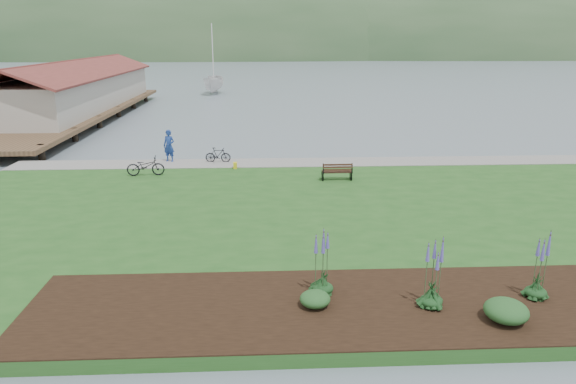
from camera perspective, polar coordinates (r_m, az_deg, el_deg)
The scene contains 17 objects.
ground at distance 23.70m, azimuth 3.31°, elevation -1.61°, with size 600.00×600.00×0.00m, color slate.
lawn at distance 21.76m, azimuth 3.85°, elevation -2.79°, with size 34.00×20.00×0.40m, color #20511C.
shoreline_path at distance 30.19m, azimuth 1.99°, elevation 3.31°, with size 34.00×2.20×0.03m, color gray.
garden_bed at distance 15.40m, azimuth 18.61°, elevation -11.55°, with size 24.00×4.40×0.04m, color black.
far_hillside at distance 193.78m, azimuth 4.13°, elevation 14.71°, with size 580.00×80.00×38.00m, color #30512D, non-canonical shape.
pier_pavilion at distance 53.10m, azimuth -22.38°, elevation 10.44°, with size 8.00×36.00×5.40m.
park_bench at distance 26.48m, azimuth 5.48°, elevation 2.31°, with size 1.54×0.64×0.95m.
person at distance 30.95m, azimuth -13.10°, elevation 5.31°, with size 0.81×0.56×2.23m, color navy.
bicycle_a at distance 28.26m, azimuth -15.55°, elevation 2.79°, with size 1.97×0.69×1.03m, color black.
bicycle_b at distance 30.41m, azimuth -7.79°, elevation 4.10°, with size 1.48×0.43×0.89m, color black.
sailboat at distance 71.18m, azimuth -8.18°, elevation 10.73°, with size 10.97×11.17×28.93m, color silver.
pannier at distance 28.98m, azimuth -5.90°, elevation 2.96°, with size 0.20×0.31×0.34m, color yellow.
echium_0 at distance 14.53m, azimuth 15.83°, elevation -8.99°, with size 0.62×0.62×2.21m.
echium_1 at distance 16.08m, azimuth 26.12°, elevation -7.80°, with size 0.62×0.62×2.20m.
echium_4 at distance 14.68m, azimuth 3.94°, elevation -7.77°, with size 0.62×0.62×2.35m.
shrub_0 at distance 14.34m, azimuth 3.03°, elevation -11.78°, with size 0.84×0.84×0.42m, color #1E4C21.
shrub_1 at distance 14.75m, azimuth 23.08°, elevation -12.05°, with size 1.13×1.13×0.57m, color #1E4C21.
Camera 1 is at (-2.40, -22.34, 7.55)m, focal length 32.00 mm.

